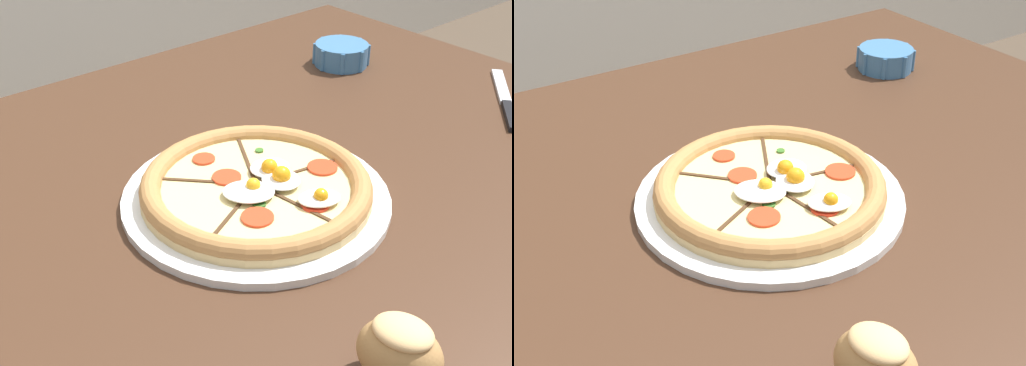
# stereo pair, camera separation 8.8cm
# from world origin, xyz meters

# --- Properties ---
(dining_table) EXTENTS (1.60, 0.95, 0.74)m
(dining_table) POSITION_xyz_m (0.00, 0.00, 0.66)
(dining_table) COLOR #422819
(dining_table) RESTS_ON ground_plane
(pizza) EXTENTS (0.37, 0.37, 0.06)m
(pizza) POSITION_xyz_m (0.08, -0.08, 0.76)
(pizza) COLOR white
(pizza) RESTS_ON dining_table
(ramekin_bowl) EXTENTS (0.12, 0.12, 0.04)m
(ramekin_bowl) POSITION_xyz_m (0.53, 0.18, 0.77)
(ramekin_bowl) COLOR teal
(ramekin_bowl) RESTS_ON dining_table
(bread_piece_near) EXTENTS (0.09, 0.10, 0.08)m
(bread_piece_near) POSITION_xyz_m (-0.02, -0.41, 0.78)
(bread_piece_near) COLOR #B27F47
(bread_piece_near) RESTS_ON dining_table
(knife_main) EXTENTS (0.22, 0.17, 0.01)m
(knife_main) POSITION_xyz_m (0.63, -0.13, 0.75)
(knife_main) COLOR silver
(knife_main) RESTS_ON dining_table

